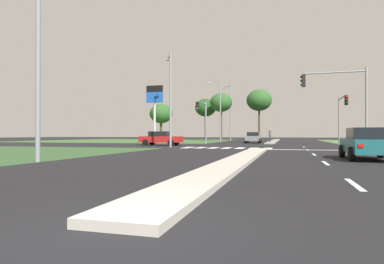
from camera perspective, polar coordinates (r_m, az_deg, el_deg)
The scene contains 33 objects.
ground_plane at distance 33.62m, azimuth 12.41°, elevation -2.39°, with size 200.00×200.00×0.00m, color black.
grass_verge_far_left at distance 64.23m, azimuth -9.55°, elevation -1.44°, with size 35.00×35.00×0.01m, color #385B2D.
median_island_near at distance 14.71m, azimuth 8.01°, elevation -4.68°, with size 1.20×22.00×0.14m, color #ADA89E.
median_island_far at distance 58.58m, azimuth 13.86°, elevation -1.47°, with size 1.20×36.00×0.14m, color gray.
lane_dash_near at distance 8.72m, azimuth 25.87°, elevation -8.02°, with size 0.14×2.00×0.01m, color silver.
lane_dash_second at distance 14.64m, azimuth 21.75°, elevation -4.93°, with size 0.14×2.00×0.01m, color silver.
lane_dash_third at distance 20.60m, azimuth 20.02°, elevation -3.62°, with size 0.14×2.00×0.01m, color silver.
lane_dash_fourth at distance 26.58m, azimuth 19.06°, elevation -2.89°, with size 0.14×2.00×0.01m, color silver.
lane_dash_fifth at distance 32.57m, azimuth 18.46°, elevation -2.43°, with size 0.14×2.00×0.01m, color silver.
stop_bar_near at distance 26.62m, azimuth 19.71°, elevation -2.89°, with size 6.40×0.50×0.01m, color silver.
crosswalk_bar_near at distance 29.58m, azimuth -0.69°, elevation -2.66°, with size 0.70×2.80×0.01m, color silver.
crosswalk_bar_second at distance 29.27m, azimuth 1.47°, elevation -2.69°, with size 0.70×2.80×0.01m, color silver.
crosswalk_bar_third at distance 29.01m, azimuth 3.67°, elevation -2.71°, with size 0.70×2.80×0.01m, color silver.
crosswalk_bar_fourth at distance 28.79m, azimuth 5.91°, elevation -2.72°, with size 0.70×2.80×0.01m, color silver.
crosswalk_bar_fifth at distance 28.61m, azimuth 8.18°, elevation -2.73°, with size 0.70×2.80×0.01m, color silver.
crosswalk_bar_sixth at distance 28.48m, azimuth 10.48°, elevation -2.74°, with size 0.70×2.80×0.01m, color silver.
crosswalk_bar_seventh at distance 28.40m, azimuth 12.79°, elevation -2.74°, with size 0.70×2.80×0.01m, color silver.
car_grey_near at distance 45.90m, azimuth 10.38°, elevation -0.92°, with size 1.97×4.63×1.47m.
car_teal_second at distance 17.49m, azimuth 27.63°, elevation -1.72°, with size 1.98×4.23×1.47m.
car_red_fourth at distance 35.89m, azimuth -5.33°, elevation -1.06°, with size 4.45×2.04×1.48m.
traffic_signal_far_left at distance 39.76m, azimuth 1.82°, elevation 3.00°, with size 0.32×4.35×5.12m.
traffic_signal_far_right at distance 38.77m, azimuth 24.13°, elevation 3.33°, with size 0.32×4.97×5.28m.
traffic_signal_near_right at distance 27.39m, azimuth 24.19°, elevation 5.87°, with size 4.70×0.32×6.05m.
street_lamp_near at distance 15.89m, azimuth -23.87°, elevation 11.91°, with size 2.08×1.36×8.03m.
street_lamp_second at distance 30.74m, azimuth -3.71°, elevation 6.37°, with size 1.22×1.94×8.54m.
street_lamp_third at distance 53.41m, azimuth 4.68°, elevation 4.02°, with size 2.11×0.39×9.54m.
street_lamp_fourth at distance 63.37m, azimuth 6.46°, elevation 3.74°, with size 1.97×1.90×10.35m.
pedestrian_at_median at distance 46.65m, azimuth 13.13°, elevation -0.33°, with size 0.34×0.34×1.79m.
fuel_price_totem at distance 35.95m, azimuth -6.37°, elevation 5.16°, with size 1.80×0.24×6.35m.
treeline_near at distance 66.44m, azimuth -5.28°, elevation 3.09°, with size 4.49×4.49×7.17m.
treeline_second at distance 66.62m, azimuth 2.31°, elevation 4.11°, with size 4.13×4.13×8.23m.
treeline_third at distance 62.29m, azimuth 4.96°, elevation 4.94°, with size 4.07×4.07×8.79m.
treeline_fourth at distance 63.98m, azimuth 11.35°, elevation 5.28°, with size 4.67×4.67×9.53m.
Camera 1 is at (1.99, -3.54, 1.17)m, focal length 31.37 mm.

